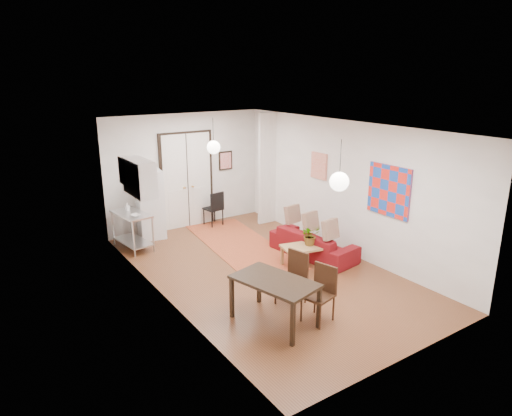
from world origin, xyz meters
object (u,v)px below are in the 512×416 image
sofa (313,243)px  dining_table (275,285)px  dining_chair_far (314,289)px  dining_chair_near (288,273)px  coffee_table (306,248)px  fridge (150,204)px  kitchen_counter (132,226)px  black_side_chair (211,205)px

sofa → dining_table: 2.96m
sofa → dining_chair_far: bearing=131.5°
dining_table → dining_chair_far: (0.60, -0.26, -0.13)m
dining_chair_near → sofa: bearing=113.2°
dining_chair_near → coffee_table: bearing=114.4°
coffee_table → dining_chair_near: bearing=-141.3°
fridge → dining_chair_far: fridge is taller
dining_chair_far → kitchen_counter: bearing=-178.0°
dining_chair_far → dining_table: bearing=-127.7°
dining_chair_near → fridge: bearing=175.4°
dining_table → coffee_table: bearing=38.0°
sofa → coffee_table: size_ratio=1.83×
coffee_table → kitchen_counter: bearing=131.7°
dining_table → dining_chair_near: bearing=36.3°
sofa → black_side_chair: bearing=6.3°
fridge → black_side_chair: fridge is taller
dining_table → sofa: bearing=37.3°
kitchen_counter → dining_chair_near: 4.19m
black_side_chair → dining_chair_far: bearing=71.3°
coffee_table → dining_chair_far: size_ratio=1.18×
sofa → dining_chair_far: dining_chair_far is taller
kitchen_counter → fridge: bearing=27.7°
coffee_table → dining_table: size_ratio=0.73×
fridge → dining_chair_near: fridge is taller
dining_chair_near → black_side_chair: size_ratio=1.01×
coffee_table → sofa: bearing=34.5°
sofa → coffee_table: 0.59m
kitchen_counter → dining_chair_far: bearing=-81.6°
coffee_table → black_side_chair: bearing=95.3°
fridge → dining_chair_near: 4.48m
kitchen_counter → fridge: (0.62, 0.44, 0.30)m
coffee_table → dining_table: dining_table is taller
coffee_table → fridge: fridge is taller
fridge → black_side_chair: bearing=10.9°
coffee_table → kitchen_counter: (-2.63, 2.95, 0.15)m
dining_chair_near → black_side_chair: (0.94, 4.49, -0.00)m
dining_chair_near → dining_chair_far: same height
dining_table → black_side_chair: black_side_chair is taller
black_side_chair → coffee_table: bearing=86.8°
kitchen_counter → dining_chair_near: (1.37, -3.96, 0.00)m
dining_table → fridge: bearing=91.8°
dining_table → dining_chair_near: 0.76m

